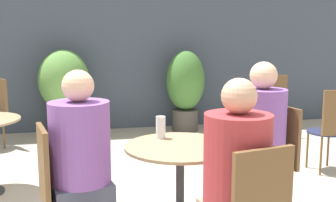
# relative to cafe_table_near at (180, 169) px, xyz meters

# --- Properties ---
(storefront_wall) EXTENTS (10.00, 0.06, 3.00)m
(storefront_wall) POSITION_rel_cafe_table_near_xyz_m (-0.03, 3.81, 0.95)
(storefront_wall) COLOR #3D4756
(storefront_wall) RESTS_ON ground_plane
(cafe_table_near) EXTENTS (0.78, 0.78, 0.72)m
(cafe_table_near) POSITION_rel_cafe_table_near_xyz_m (0.00, 0.00, 0.00)
(cafe_table_near) COLOR #2D2D33
(cafe_table_near) RESTS_ON ground_plane
(bistro_chair_0) EXTENTS (0.43, 0.41, 0.93)m
(bistro_chair_0) POSITION_rel_cafe_table_near_xyz_m (-0.81, -0.17, 0.00)
(bistro_chair_0) COLOR #232847
(bistro_chair_0) RESTS_ON ground_plane
(bistro_chair_2) EXTENTS (0.43, 0.41, 0.93)m
(bistro_chair_2) POSITION_rel_cafe_table_near_xyz_m (0.81, 0.17, 0.00)
(bistro_chair_2) COLOR #232847
(bistro_chair_2) RESTS_ON ground_plane
(bistro_chair_3) EXTENTS (0.41, 0.41, 0.93)m
(bistro_chair_3) POSITION_rel_cafe_table_near_xyz_m (1.95, 1.08, 0.00)
(bistro_chair_3) COLOR #232847
(bistro_chair_3) RESTS_ON ground_plane
(bistro_chair_5) EXTENTS (0.46, 0.46, 0.93)m
(bistro_chair_5) POSITION_rel_cafe_table_near_xyz_m (2.11, 2.73, 0.00)
(bistro_chair_5) COLOR #232847
(bistro_chair_5) RESTS_ON ground_plane
(seated_person_0) EXTENTS (0.42, 0.39, 1.26)m
(seated_person_0) POSITION_rel_cafe_table_near_xyz_m (-0.66, -0.14, 0.19)
(seated_person_0) COLOR #42475B
(seated_person_0) RESTS_ON ground_plane
(seated_person_1) EXTENTS (0.37, 0.40, 1.25)m
(seated_person_1) POSITION_rel_cafe_table_near_xyz_m (0.14, -0.66, 0.18)
(seated_person_1) COLOR gray
(seated_person_1) RESTS_ON ground_plane
(seated_person_2) EXTENTS (0.41, 0.38, 1.28)m
(seated_person_2) POSITION_rel_cafe_table_near_xyz_m (0.66, 0.14, 0.20)
(seated_person_2) COLOR #2D2D33
(seated_person_2) RESTS_ON ground_plane
(beer_glass_0) EXTENTS (0.07, 0.07, 0.17)m
(beer_glass_0) POSITION_rel_cafe_table_near_xyz_m (-0.09, 0.22, 0.25)
(beer_glass_0) COLOR silver
(beer_glass_0) RESTS_ON cafe_table_near
(beer_glass_1) EXTENTS (0.07, 0.07, 0.19)m
(beer_glass_1) POSITION_rel_cafe_table_near_xyz_m (0.17, -0.17, 0.27)
(beer_glass_1) COLOR #B28433
(beer_glass_1) RESTS_ON cafe_table_near
(potted_plant_0) EXTENTS (0.75, 0.75, 1.30)m
(potted_plant_0) POSITION_rel_cafe_table_near_xyz_m (-0.93, 3.45, 0.19)
(potted_plant_0) COLOR #47423D
(potted_plant_0) RESTS_ON ground_plane
(potted_plant_1) EXTENTS (0.61, 0.61, 1.28)m
(potted_plant_1) POSITION_rel_cafe_table_near_xyz_m (0.93, 3.40, 0.17)
(potted_plant_1) COLOR #47423D
(potted_plant_1) RESTS_ON ground_plane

